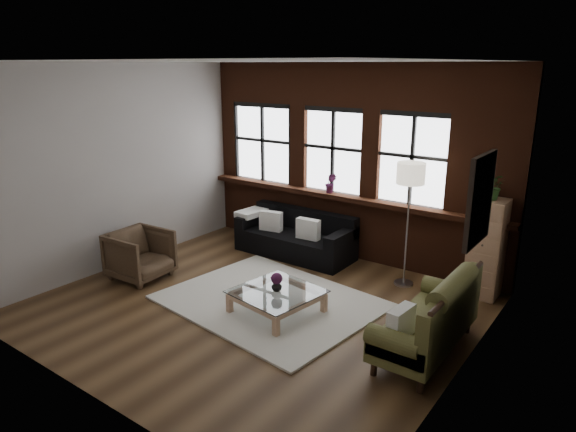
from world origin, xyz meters
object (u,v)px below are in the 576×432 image
Objects in this scene: dark_sofa at (295,234)px; floor_lamp at (408,221)px; vase at (277,286)px; armchair at (140,255)px; coffee_table at (277,302)px; vintage_settee at (427,315)px; drawer_chest at (486,249)px.

floor_lamp is at bearing -1.53° from dark_sofa.
floor_lamp is (2.03, -0.05, 0.63)m from dark_sofa.
dark_sofa reaches higher than vase.
armchair reaches higher than coffee_table.
dark_sofa is 2.48× the size of armchair.
dark_sofa is 2.20m from vase.
armchair is at bearing -173.52° from vase.
drawer_chest is at bearing 87.37° from vintage_settee.
coffee_table is at bearing -117.36° from floor_lamp.
drawer_chest is (3.09, 0.25, 0.34)m from dark_sofa.
coffee_table is at bearing -173.04° from vintage_settee.
dark_sofa is at bearing -175.45° from drawer_chest.
drawer_chest reaches higher than armchair.
vintage_settee is at bearing 6.96° from vase.
dark_sofa is at bearing 119.08° from coffee_table.
armchair is 0.41× the size of floor_lamp.
dark_sofa is 1.02× the size of floor_lamp.
vase is at bearing -173.04° from vintage_settee.
coffee_table is at bearing -86.98° from armchair.
floor_lamp reaches higher than drawer_chest.
vintage_settee is 1.95m from drawer_chest.
dark_sofa is 1.45× the size of drawer_chest.
vase is at bearing -117.36° from floor_lamp.
vase is at bearing -86.98° from armchair.
coffee_table is 0.24m from vase.
armchair is 0.82× the size of coffee_table.
drawer_chest is at bearing -64.61° from armchair.
vintage_settee reaches higher than coffee_table.
armchair is 4.04m from floor_lamp.
vintage_settee is at bearing -92.63° from drawer_chest.
floor_lamp is (-1.05, -0.30, 0.29)m from drawer_chest.
dark_sofa is 3.12m from drawer_chest.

